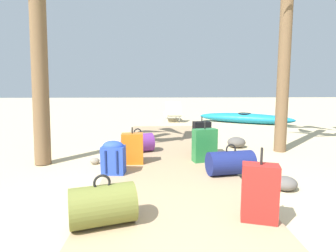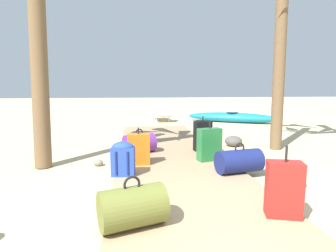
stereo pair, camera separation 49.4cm
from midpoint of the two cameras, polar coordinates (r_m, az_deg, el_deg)
ground_plane at (r=4.82m, az=3.15°, el=-8.36°), size 60.00×60.00×0.00m
boardwalk at (r=5.49m, az=2.43°, el=-5.83°), size 1.99×7.11×0.08m
suitcase_orange at (r=4.58m, az=-4.51°, el=-4.84°), size 0.37×0.22×0.63m
duffel_bag_olive at (r=2.67m, az=-8.39°, el=-16.38°), size 0.69×0.54×0.49m
duffel_bag_navy at (r=4.20m, az=16.50°, el=-7.55°), size 0.73×0.46×0.47m
suitcase_black at (r=5.48m, az=9.73°, el=-2.26°), size 0.36×0.26×0.72m
duffel_bag_purple at (r=5.39m, az=-3.87°, el=-3.63°), size 0.70×0.56×0.48m
suitcase_green at (r=4.78m, az=10.76°, el=-4.06°), size 0.45×0.29×0.72m
suitcase_red at (r=2.90m, az=23.75°, el=-12.95°), size 0.38×0.28×0.73m
backpack_blue at (r=4.08m, az=-8.18°, el=-6.47°), size 0.36×0.27×0.51m
lounge_chair at (r=10.91m, az=2.21°, el=2.78°), size 0.68×1.56×0.80m
kayak at (r=10.76m, az=17.23°, el=1.62°), size 3.47×2.38×0.39m
rock_left_mid at (r=4.98m, az=-12.59°, el=-7.31°), size 0.21×0.19×0.11m
rock_right_far at (r=6.42m, az=16.54°, el=-3.35°), size 0.47×0.45×0.24m
rock_right_mid at (r=4.12m, az=26.88°, el=-10.86°), size 0.38×0.36×0.19m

